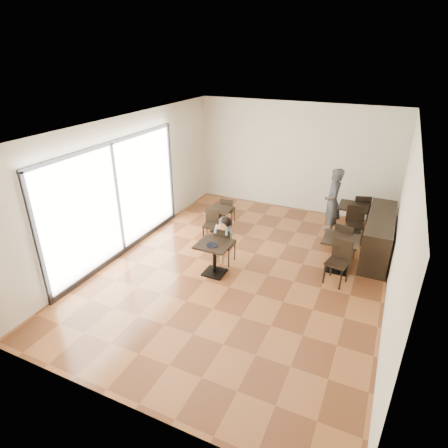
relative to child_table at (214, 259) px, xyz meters
The scene contains 23 objects.
floor 0.77m from the child_table, 38.96° to the left, with size 6.00×8.00×0.01m, color brown.
ceiling 2.90m from the child_table, 38.96° to the left, with size 6.00×8.00×0.01m, color white.
wall_back 4.62m from the child_table, 83.30° to the left, with size 6.00×0.01×3.20m, color beige.
wall_front 3.82m from the child_table, 81.74° to the right, with size 6.00×0.01×3.20m, color beige.
wall_left 2.80m from the child_table, behind, with size 0.01×8.00×3.20m, color beige.
wall_right 3.75m from the child_table, ahead, with size 0.01×8.00×3.20m, color beige.
storefront_window 2.66m from the child_table, behind, with size 0.04×4.50×2.60m, color white.
child_table is the anchor object (origin of this frame).
child_chair 0.56m from the child_table, 90.00° to the left, with size 0.41×0.41×0.91m, color black, non-canonical shape.
child 0.58m from the child_table, 90.00° to the left, with size 0.41×0.57×1.15m, color slate, non-canonical shape.
plate 0.40m from the child_table, 90.00° to the right, with size 0.26×0.26×0.02m, color black.
pizza_slice 0.71m from the child_table, 90.00° to the left, with size 0.27×0.20×0.06m, color tan, non-canonical shape.
adult_patron 3.66m from the child_table, 57.79° to the left, with size 0.66×0.43×1.81m, color #353539.
cafe_table_mid 2.77m from the child_table, 28.18° to the left, with size 0.75×0.75×0.79m, color black, non-canonical shape.
cafe_table_left 2.13m from the child_table, 112.30° to the left, with size 0.62×0.62×0.66m, color black, non-canonical shape.
cafe_table_back 4.16m from the child_table, 54.01° to the left, with size 0.75×0.75×0.79m, color black, non-canonical shape.
chair_mid_a 3.11m from the child_table, 36.73° to the left, with size 0.43×0.43×0.95m, color black, non-canonical shape.
chair_mid_b 2.61m from the child_table, 16.96° to the left, with size 0.43×0.43×0.95m, color black, non-canonical shape.
chair_left_a 2.65m from the child_table, 107.78° to the left, with size 0.35×0.35×0.79m, color black, non-canonical shape.
chair_left_b 1.64m from the child_table, 119.62° to the left, with size 0.35×0.35×0.79m, color black, non-canonical shape.
chair_back_a 4.69m from the child_table, 56.61° to the left, with size 0.43×0.43×0.95m, color black, non-canonical shape.
chair_back_b 3.82m from the child_table, 47.49° to the left, with size 0.43×0.43×0.95m, color black, non-canonical shape.
service_counter 3.99m from the child_table, 37.36° to the left, with size 0.60×2.40×1.00m, color black.
Camera 1 is at (2.63, -6.75, 4.57)m, focal length 30.00 mm.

